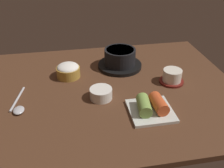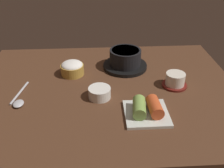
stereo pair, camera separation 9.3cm
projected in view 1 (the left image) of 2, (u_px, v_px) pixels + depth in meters
dining_table at (106, 91)px, 96.20cm from camera, size 100.00×76.00×2.00cm
stone_pot at (120, 59)px, 108.52cm from camera, size 18.70×18.70×8.22cm
rice_bowl at (68, 70)px, 101.78cm from camera, size 9.39×9.39×5.82cm
tea_cup_with_saucer at (172, 76)px, 98.50cm from camera, size 9.40×9.40×5.38cm
banchan_cup_center at (101, 93)px, 89.28cm from camera, size 7.92×7.92×3.86cm
kimchi_plate at (151, 107)px, 82.46cm from camera, size 14.07×14.07×5.20cm
spoon at (18, 107)px, 85.04cm from camera, size 5.03×16.77×1.35cm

